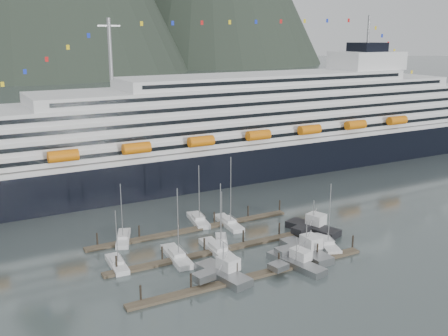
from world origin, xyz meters
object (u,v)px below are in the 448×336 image
Objects in this scene: sailboat_b at (177,257)px; sailboat_h at (326,244)px; sailboat_e at (123,239)px; trawler_d at (305,250)px; trawler_e at (312,228)px; sailboat_g at (229,223)px; sailboat_a at (117,264)px; trawler_b at (223,273)px; sailboat_f at (198,221)px; trawler_c at (295,262)px; sailboat_c at (222,241)px; cruise_ship at (241,134)px; sailboat_d at (218,251)px.

sailboat_b is 1.06× the size of sailboat_h.
trawler_d is at bearing -107.88° from sailboat_e.
sailboat_e is at bearing 49.48° from trawler_e.
sailboat_g reaches higher than trawler_e.
sailboat_g is 22.23m from trawler_d.
sailboat_b is at bearing -98.03° from sailboat_a.
trawler_b is 29.93m from trawler_e.
sailboat_b is 12.10m from trawler_b.
sailboat_a is 0.96× the size of trawler_b.
sailboat_f is 26.11m from trawler_e.
trawler_c is 6.08m from trawler_d.
sailboat_h is at bearing 142.54° from trawler_e.
trawler_e is at bearing -91.05° from sailboat_a.
trawler_b reaches higher than trawler_d.
sailboat_c is at bearing 147.53° from sailboat_g.
sailboat_f reaches higher than trawler_e.
sailboat_f reaches higher than sailboat_c.
trawler_c is at bearing -174.69° from sailboat_g.
sailboat_h is 1.11× the size of trawler_e.
cruise_ship is 64.47m from sailboat_d.
trawler_e is (28.07, 10.38, 0.03)m from trawler_b.
sailboat_d is (19.59, -3.42, 0.03)m from sailboat_a.
sailboat_c is 0.83× the size of sailboat_h.
sailboat_a is 20.42m from trawler_b.
sailboat_b is 11.69m from sailboat_c.
sailboat_e reaches higher than trawler_b.
sailboat_g is 1.17× the size of sailboat_h.
trawler_d is (29.34, -24.07, 0.54)m from sailboat_e.
sailboat_c is 0.82× the size of sailboat_f.
sailboat_d is 1.24× the size of trawler_b.
sailboat_e is at bearing 9.94° from trawler_b.
sailboat_g is 25.13m from trawler_c.
sailboat_f is at bearing 52.80° from sailboat_h.
sailboat_e reaches higher than trawler_c.
trawler_c is at bearing -117.05° from sailboat_e.
sailboat_e is 37.95m from trawler_d.
sailboat_g reaches higher than sailboat_c.
sailboat_c is 21.02m from trawler_e.
sailboat_b reaches higher than trawler_e.
cruise_ship is 12.56× the size of sailboat_g.
trawler_c is at bearing -139.64° from sailboat_d.
sailboat_c is at bearing -39.38° from trawler_b.
sailboat_b is 0.91× the size of sailboat_g.
trawler_c is (0.41, -25.12, 0.39)m from sailboat_g.
trawler_d is (10.69, -26.41, 0.51)m from sailboat_f.
sailboat_f is 1.12× the size of trawler_d.
sailboat_b is at bearing 127.02° from sailboat_g.
trawler_b is at bearing 158.90° from sailboat_d.
sailboat_b is 1.15× the size of sailboat_e.
sailboat_b reaches higher than sailboat_h.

